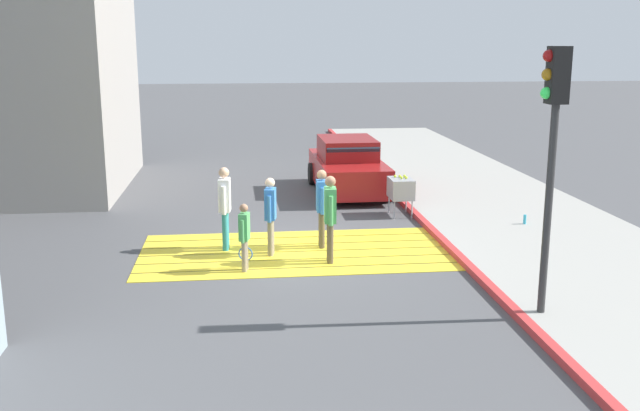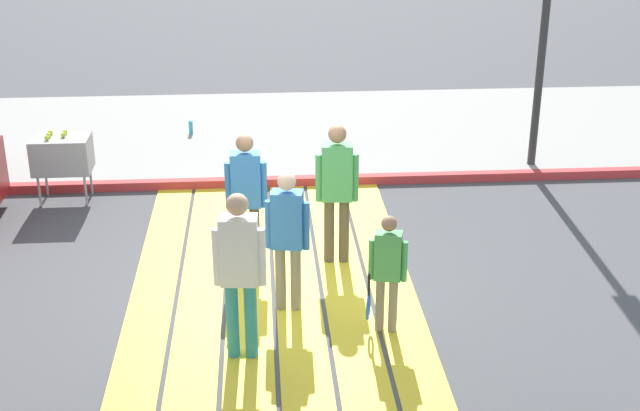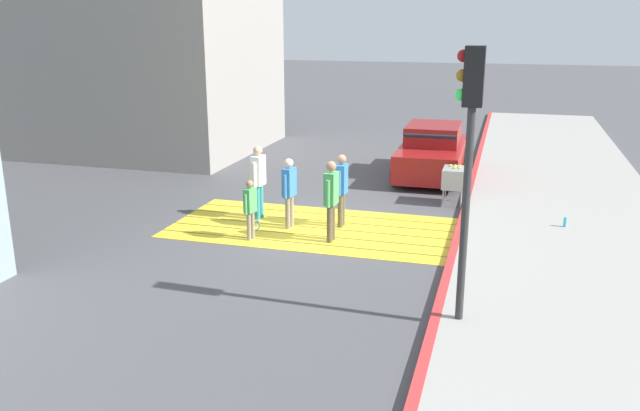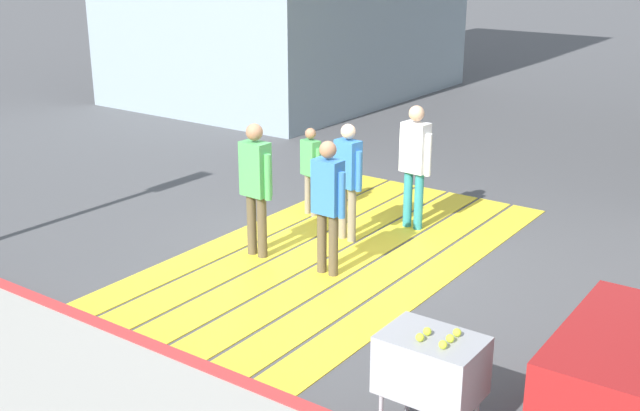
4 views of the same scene
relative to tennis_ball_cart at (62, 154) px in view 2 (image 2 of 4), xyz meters
name	(u,v)px [view 2 (image 2 of 4)]	position (x,y,z in m)	size (l,w,h in m)	color
ground_plane	(273,288)	(2.90, 2.90, -0.70)	(120.00, 120.00, 0.00)	#4C4C4F
crosswalk_stripes	(273,288)	(2.90, 2.90, -0.69)	(6.40, 3.25, 0.01)	yellow
sidewalk_west	(266,133)	(-2.70, 2.90, -0.64)	(4.80, 40.00, 0.12)	#9E9B93
curb_painted	(268,182)	(-0.35, 2.90, -0.63)	(0.16, 40.00, 0.13)	#BC3333
tennis_ball_cart	(62,154)	(0.00, 0.00, 0.00)	(0.56, 0.80, 1.02)	#99999E
water_bottle	(191,127)	(-2.61, 1.62, -0.47)	(0.07, 0.07, 0.22)	#33A5BF
pedestrian_adult_lead	(287,232)	(3.40, 3.06, 0.24)	(0.26, 0.47, 1.62)	gray
pedestrian_adult_trailing	(246,191)	(2.30, 2.61, 0.28)	(0.22, 0.49, 1.68)	brown
pedestrian_adult_side	(240,265)	(4.32, 2.56, 0.33)	(0.26, 0.51, 1.77)	teal
pedestrian_teen_behind	(337,184)	(2.25, 3.69, 0.32)	(0.25, 0.51, 1.75)	brown
pedestrian_child_with_racket	(387,268)	(3.94, 4.05, 0.05)	(0.28, 0.43, 1.32)	gray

